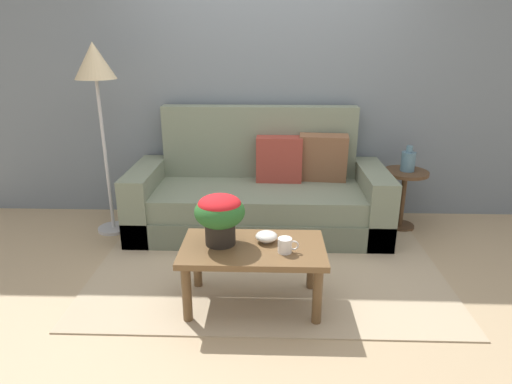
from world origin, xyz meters
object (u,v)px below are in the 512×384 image
object	(u,v)px
snack_bowl	(267,236)
table_vase	(408,161)
couch	(260,195)
floor_lamp	(96,76)
side_table	(404,189)
coffee_table	(253,256)
coffee_mug	(285,245)
potted_plant	(220,213)

from	to	relation	value
snack_bowl	table_vase	xyz separation A→B (m)	(1.28, 1.26, 0.18)
table_vase	couch	bearing A→B (deg)	-177.11
floor_lamp	table_vase	distance (m)	2.83
side_table	coffee_table	bearing A→B (deg)	-135.68
couch	table_vase	bearing A→B (deg)	2.89
snack_bowl	couch	bearing A→B (deg)	93.23
side_table	coffee_mug	size ratio (longest dim) A/B	4.19
table_vase	floor_lamp	bearing A→B (deg)	-176.57
potted_plant	snack_bowl	bearing A→B (deg)	6.33
side_table	snack_bowl	xyz separation A→B (m)	(-1.27, -1.25, 0.09)
coffee_mug	table_vase	xyz separation A→B (m)	(1.16, 1.41, 0.17)
side_table	floor_lamp	distance (m)	2.90
potted_plant	snack_bowl	world-z (taller)	potted_plant
couch	potted_plant	xyz separation A→B (m)	(-0.23, -1.23, 0.32)
coffee_table	potted_plant	world-z (taller)	potted_plant
side_table	floor_lamp	bearing A→B (deg)	-176.73
coffee_table	floor_lamp	size ratio (longest dim) A/B	0.56
potted_plant	side_table	bearing A→B (deg)	39.40
coffee_mug	table_vase	bearing A→B (deg)	50.55
couch	coffee_table	size ratio (longest dim) A/B	2.45
side_table	coffee_mug	xyz separation A→B (m)	(-1.15, -1.40, 0.10)
couch	potted_plant	bearing A→B (deg)	-100.80
floor_lamp	snack_bowl	bearing A→B (deg)	-37.22
coffee_table	snack_bowl	bearing A→B (deg)	37.83
coffee_table	side_table	xyz separation A→B (m)	(1.35, 1.32, 0.02)
potted_plant	coffee_mug	bearing A→B (deg)	-14.90
coffee_table	table_vase	xyz separation A→B (m)	(1.37, 1.33, 0.29)
coffee_table	coffee_mug	size ratio (longest dim) A/B	7.02
coffee_mug	table_vase	distance (m)	1.83
coffee_table	coffee_mug	bearing A→B (deg)	-20.57
coffee_table	potted_plant	xyz separation A→B (m)	(-0.21, 0.03, 0.28)
snack_bowl	table_vase	size ratio (longest dim) A/B	0.62
coffee_mug	couch	bearing A→B (deg)	97.95
coffee_mug	floor_lamp	bearing A→B (deg)	141.54
couch	coffee_mug	distance (m)	1.36
side_table	table_vase	distance (m)	0.27
coffee_table	snack_bowl	distance (m)	0.16
coffee_table	snack_bowl	world-z (taller)	snack_bowl
side_table	coffee_mug	distance (m)	1.81
side_table	potted_plant	bearing A→B (deg)	-140.60
couch	coffee_table	distance (m)	1.26
side_table	coffee_mug	world-z (taller)	side_table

